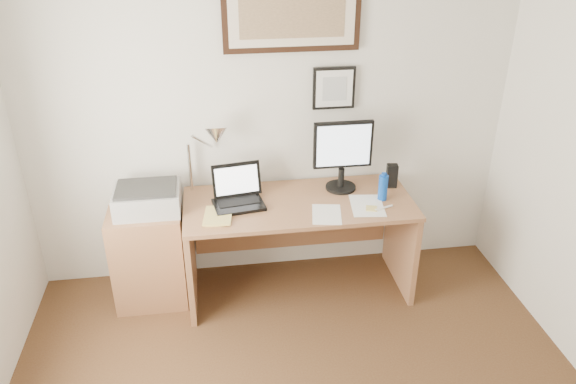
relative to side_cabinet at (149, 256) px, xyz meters
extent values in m
cube|color=silver|center=(0.92, 0.32, 0.89)|extent=(3.50, 0.02, 2.50)
cube|color=#8F5C3C|center=(0.00, 0.00, 0.00)|extent=(0.50, 0.40, 0.73)
cylinder|color=#0D44B3|center=(1.66, -0.10, 0.48)|extent=(0.06, 0.06, 0.19)
cylinder|color=#0D44B3|center=(1.66, -0.10, 0.58)|extent=(0.03, 0.03, 0.02)
cube|color=black|center=(1.78, 0.09, 0.47)|extent=(0.09, 0.08, 0.17)
cube|color=white|center=(1.23, -0.25, 0.39)|extent=(0.24, 0.30, 0.00)
cube|color=white|center=(1.53, -0.18, 0.39)|extent=(0.26, 0.34, 0.00)
cube|color=#DFCA69|center=(1.54, -0.23, 0.39)|extent=(0.09, 0.09, 0.01)
cylinder|color=white|center=(1.63, -0.24, 0.39)|extent=(0.14, 0.06, 0.02)
imported|color=#E1C969|center=(0.41, -0.17, 0.39)|extent=(0.21, 0.27, 0.02)
cube|color=#8F5C3C|center=(1.07, -0.05, 0.37)|extent=(1.60, 0.70, 0.03)
cube|color=#8F5C3C|center=(0.29, -0.05, -0.01)|extent=(0.04, 0.65, 0.72)
cube|color=#8F5C3C|center=(1.85, -0.05, -0.01)|extent=(0.04, 0.65, 0.72)
cube|color=#8F5C3C|center=(1.07, 0.28, 0.09)|extent=(1.50, 0.03, 0.55)
cube|color=black|center=(0.65, -0.06, 0.40)|extent=(0.37, 0.29, 0.02)
cube|color=black|center=(0.65, -0.03, 0.41)|extent=(0.30, 0.17, 0.00)
cube|color=black|center=(0.65, 0.08, 0.52)|extent=(0.35, 0.12, 0.23)
cube|color=white|center=(0.65, 0.07, 0.53)|extent=(0.30, 0.10, 0.18)
cylinder|color=black|center=(1.41, 0.11, 0.40)|extent=(0.22, 0.22, 0.02)
cylinder|color=black|center=(1.41, 0.11, 0.48)|extent=(0.04, 0.04, 0.14)
cube|color=black|center=(1.41, 0.10, 0.74)|extent=(0.42, 0.04, 0.34)
cube|color=silver|center=(1.41, 0.08, 0.74)|extent=(0.38, 0.00, 0.30)
cube|color=#A8A8AA|center=(0.04, 0.02, 0.44)|extent=(0.44, 0.34, 0.16)
cube|color=#2F2F2F|center=(0.04, 0.02, 0.54)|extent=(0.40, 0.30, 0.02)
cylinder|color=silver|center=(0.33, 0.24, 0.56)|extent=(0.02, 0.02, 0.36)
cylinder|color=silver|center=(0.43, 0.18, 0.78)|extent=(0.15, 0.23, 0.19)
cone|color=silver|center=(0.53, 0.12, 0.84)|extent=(0.16, 0.18, 0.15)
cube|color=black|center=(1.07, 0.30, 1.58)|extent=(0.92, 0.03, 0.47)
cube|color=beige|center=(1.07, 0.28, 1.58)|extent=(0.84, 0.01, 0.39)
cube|color=#7F6449|center=(1.07, 0.27, 1.58)|extent=(0.70, 0.00, 0.28)
cube|color=black|center=(1.37, 0.30, 1.08)|extent=(0.30, 0.02, 0.30)
cube|color=white|center=(1.37, 0.28, 1.08)|extent=(0.26, 0.00, 0.26)
cube|color=#ACB2B6|center=(1.37, 0.28, 1.08)|extent=(0.17, 0.00, 0.17)
camera|label=1|loc=(0.50, -3.44, 2.26)|focal=35.00mm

